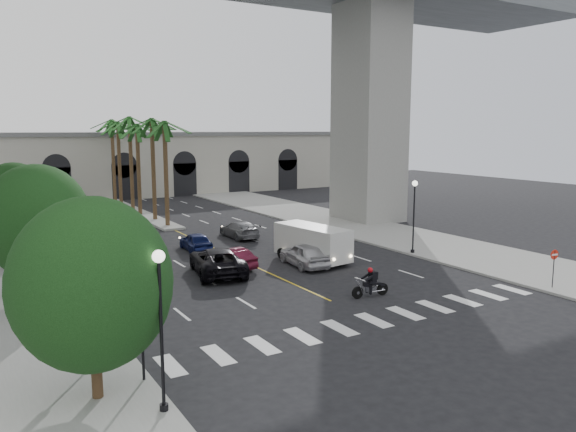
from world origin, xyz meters
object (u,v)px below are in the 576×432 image
object	(u,v)px
lamp_post_left_far	(54,221)
car_c	(217,261)
car_e	(196,242)
do_not_enter_sign	(554,261)
lamp_post_right	(414,210)
traffic_signal_near	(141,316)
pedestrian_a	(85,299)
car_d	(239,229)
car_a	(304,254)
lamp_post_left_near	(161,317)
car_b	(231,258)
traffic_signal_far	(113,288)
cargo_van	(313,242)
motorcycle_rider	(371,283)

from	to	relation	value
lamp_post_left_far	car_c	size ratio (longest dim) A/B	0.88
car_e	do_not_enter_sign	world-z (taller)	do_not_enter_sign
lamp_post_right	traffic_signal_near	xyz separation A→B (m)	(-22.70, -10.50, -0.71)
lamp_post_right	pedestrian_a	xyz separation A→B (m)	(-23.08, -2.34, -2.20)
car_d	lamp_post_left_far	bearing A→B (deg)	16.64
traffic_signal_near	lamp_post_left_far	bearing A→B (deg)	90.31
car_c	do_not_enter_sign	bearing A→B (deg)	151.24
car_a	lamp_post_right	bearing A→B (deg)	178.22
lamp_post_left_near	car_a	world-z (taller)	lamp_post_left_near
car_b	traffic_signal_near	bearing A→B (deg)	44.25
traffic_signal_far	do_not_enter_sign	size ratio (longest dim) A/B	1.57
lamp_post_left_far	lamp_post_right	distance (m)	24.16
car_d	pedestrian_a	bearing A→B (deg)	44.85
car_c	cargo_van	size ratio (longest dim) A/B	1.01
lamp_post_left_far	lamp_post_right	bearing A→B (deg)	-19.33
lamp_post_left_far	traffic_signal_near	xyz separation A→B (m)	(0.10, -18.50, -0.71)
motorcycle_rider	car_d	bearing A→B (deg)	91.64
car_a	do_not_enter_sign	size ratio (longest dim) A/B	2.00
car_c	traffic_signal_near	bearing A→B (deg)	68.72
cargo_van	lamp_post_left_near	bearing A→B (deg)	-144.13
traffic_signal_far	motorcycle_rider	xyz separation A→B (m)	(13.61, 0.03, -1.77)
lamp_post_left_far	do_not_enter_sign	world-z (taller)	lamp_post_left_far
lamp_post_left_near	pedestrian_a	distance (m)	10.89
pedestrian_a	motorcycle_rider	bearing A→B (deg)	-25.48
lamp_post_right	motorcycle_rider	size ratio (longest dim) A/B	2.36
car_c	cargo_van	xyz separation A→B (m)	(6.91, -0.29, 0.53)
car_a	pedestrian_a	size ratio (longest dim) A/B	2.67
lamp_post_left_far	traffic_signal_far	size ratio (longest dim) A/B	1.47
motorcycle_rider	pedestrian_a	size ratio (longest dim) A/B	1.30
lamp_post_right	cargo_van	distance (m)	7.83
lamp_post_left_near	car_e	size ratio (longest dim) A/B	1.32
car_e	do_not_enter_sign	size ratio (longest dim) A/B	1.74
lamp_post_left_far	lamp_post_right	world-z (taller)	same
car_c	lamp_post_right	bearing A→B (deg)	-176.25
lamp_post_left_near	traffic_signal_near	world-z (taller)	lamp_post_left_near
lamp_post_left_far	car_e	bearing A→B (deg)	7.20
traffic_signal_near	car_d	xyz separation A→B (m)	(14.76, 22.60, -1.81)
lamp_post_left_far	car_b	world-z (taller)	lamp_post_left_far
lamp_post_left_far	car_d	world-z (taller)	lamp_post_left_far
lamp_post_left_far	car_c	bearing A→B (deg)	-34.48
traffic_signal_near	motorcycle_rider	world-z (taller)	traffic_signal_near
lamp_post_left_far	traffic_signal_near	size ratio (longest dim) A/B	1.47
lamp_post_left_near	traffic_signal_near	distance (m)	2.60
traffic_signal_near	car_a	bearing A→B (deg)	39.36
cargo_van	pedestrian_a	xyz separation A→B (m)	(-15.70, -4.20, -0.35)
lamp_post_right	car_e	distance (m)	16.07
car_c	car_d	distance (m)	11.80
traffic_signal_far	cargo_van	size ratio (longest dim) A/B	0.61
lamp_post_left_near	do_not_enter_sign	xyz separation A→B (m)	(23.26, 2.30, -1.54)
traffic_signal_far	car_e	size ratio (longest dim) A/B	0.90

